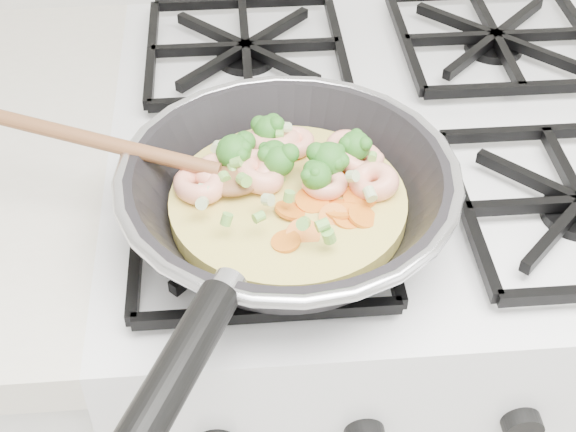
{
  "coord_description": "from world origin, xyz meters",
  "views": [
    {
      "loc": [
        -0.17,
        1.01,
        1.43
      ],
      "look_at": [
        -0.13,
        1.54,
        0.93
      ],
      "focal_mm": 50.98,
      "sensor_mm": 36.0,
      "label": 1
    }
  ],
  "objects": [
    {
      "name": "skillet",
      "position": [
        -0.13,
        1.54,
        0.96
      ],
      "size": [
        0.45,
        0.46,
        0.09
      ],
      "rotation": [
        0.0,
        0.0,
        0.42
      ],
      "color": "black",
      "rests_on": "stove"
    },
    {
      "name": "stove",
      "position": [
        0.0,
        1.7,
        0.46
      ],
      "size": [
        0.6,
        0.6,
        0.92
      ],
      "color": "white",
      "rests_on": "ground"
    }
  ]
}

